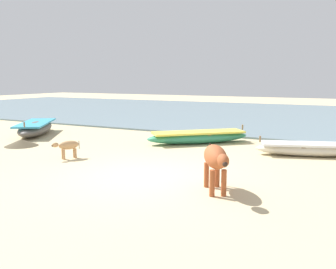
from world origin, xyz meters
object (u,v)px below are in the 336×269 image
object	(u,v)px
fishing_boat_2	(198,137)
cow_adult_rust	(216,159)
fishing_boat_1	(309,149)
calf_near_tan	(68,146)
fishing_boat_0	(36,128)

from	to	relation	value
fishing_boat_2	cow_adult_rust	bearing A→B (deg)	-105.94
fishing_boat_1	fishing_boat_2	size ratio (longest dim) A/B	0.96
fishing_boat_2	calf_near_tan	bearing A→B (deg)	-162.21
fishing_boat_0	fishing_boat_1	world-z (taller)	fishing_boat_0
fishing_boat_0	fishing_boat_2	size ratio (longest dim) A/B	1.02
fishing_boat_1	fishing_boat_2	bearing A→B (deg)	-25.14
fishing_boat_2	calf_near_tan	size ratio (longest dim) A/B	4.40
fishing_boat_1	calf_near_tan	world-z (taller)	fishing_boat_1
fishing_boat_2	cow_adult_rust	distance (m)	5.98
fishing_boat_1	fishing_boat_2	world-z (taller)	fishing_boat_2
cow_adult_rust	fishing_boat_0	bearing A→B (deg)	-144.07
fishing_boat_1	fishing_boat_2	distance (m)	4.03
fishing_boat_0	calf_near_tan	xyz separation A→B (m)	(4.57, -3.02, 0.10)
fishing_boat_2	fishing_boat_0	bearing A→B (deg)	148.55
fishing_boat_1	calf_near_tan	distance (m)	7.55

